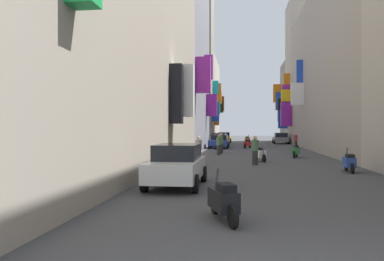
{
  "coord_description": "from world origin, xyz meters",
  "views": [
    {
      "loc": [
        -1.19,
        -3.56,
        2.05
      ],
      "look_at": [
        -6.25,
        34.42,
        1.81
      ],
      "focal_mm": 35.32,
      "sensor_mm": 36.0,
      "label": 1
    }
  ],
  "objects_px": {
    "parked_car_silver": "(219,139)",
    "parked_car_yellow": "(224,137)",
    "scooter_white": "(260,154)",
    "pedestrian_far_away": "(219,145)",
    "scooter_blue": "(349,162)",
    "pedestrian_near_right": "(221,143)",
    "parked_car_grey": "(281,138)",
    "parked_car_white": "(177,164)",
    "scooter_orange": "(247,139)",
    "scooter_green": "(296,151)",
    "pedestrian_near_left": "(255,150)",
    "scooter_red": "(247,144)",
    "pedestrian_mid_street": "(199,150)",
    "pedestrian_crossing": "(295,141)",
    "scooter_black": "(223,200)",
    "parked_car_blue": "(219,141)"
  },
  "relations": [
    {
      "from": "scooter_white",
      "to": "scooter_blue",
      "type": "distance_m",
      "value": 6.47
    },
    {
      "from": "pedestrian_crossing",
      "to": "pedestrian_mid_street",
      "type": "distance_m",
      "value": 16.96
    },
    {
      "from": "parked_car_silver",
      "to": "pedestrian_near_right",
      "type": "xyz_separation_m",
      "value": [
        0.99,
        -13.44,
        0.03
      ]
    },
    {
      "from": "parked_car_silver",
      "to": "scooter_blue",
      "type": "bearing_deg",
      "value": -73.57
    },
    {
      "from": "scooter_red",
      "to": "pedestrian_crossing",
      "type": "height_order",
      "value": "pedestrian_crossing"
    },
    {
      "from": "parked_car_white",
      "to": "pedestrian_near_right",
      "type": "relative_size",
      "value": 2.42
    },
    {
      "from": "parked_car_blue",
      "to": "scooter_white",
      "type": "bearing_deg",
      "value": -77.31
    },
    {
      "from": "scooter_orange",
      "to": "scooter_white",
      "type": "distance_m",
      "value": 31.36
    },
    {
      "from": "parked_car_white",
      "to": "pedestrian_crossing",
      "type": "bearing_deg",
      "value": 72.88
    },
    {
      "from": "parked_car_white",
      "to": "parked_car_yellow",
      "type": "xyz_separation_m",
      "value": [
        -0.27,
        40.81,
        -0.0
      ]
    },
    {
      "from": "scooter_red",
      "to": "pedestrian_near_left",
      "type": "height_order",
      "value": "pedestrian_near_left"
    },
    {
      "from": "parked_car_grey",
      "to": "scooter_white",
      "type": "distance_m",
      "value": 27.53
    },
    {
      "from": "pedestrian_mid_street",
      "to": "scooter_green",
      "type": "bearing_deg",
      "value": 40.86
    },
    {
      "from": "parked_car_yellow",
      "to": "scooter_green",
      "type": "relative_size",
      "value": 2.32
    },
    {
      "from": "pedestrian_near_left",
      "to": "pedestrian_far_away",
      "type": "height_order",
      "value": "pedestrian_near_left"
    },
    {
      "from": "parked_car_blue",
      "to": "pedestrian_far_away",
      "type": "distance_m",
      "value": 9.97
    },
    {
      "from": "parked_car_blue",
      "to": "parked_car_white",
      "type": "height_order",
      "value": "parked_car_white"
    },
    {
      "from": "scooter_orange",
      "to": "parked_car_yellow",
      "type": "bearing_deg",
      "value": -163.79
    },
    {
      "from": "parked_car_yellow",
      "to": "scooter_green",
      "type": "bearing_deg",
      "value": -76.92
    },
    {
      "from": "pedestrian_near_left",
      "to": "pedestrian_crossing",
      "type": "bearing_deg",
      "value": 74.44
    },
    {
      "from": "scooter_white",
      "to": "pedestrian_near_left",
      "type": "bearing_deg",
      "value": -99.68
    },
    {
      "from": "scooter_orange",
      "to": "scooter_black",
      "type": "bearing_deg",
      "value": -91.44
    },
    {
      "from": "parked_car_blue",
      "to": "scooter_orange",
      "type": "xyz_separation_m",
      "value": [
        3.11,
        16.08,
        -0.26
      ]
    },
    {
      "from": "scooter_red",
      "to": "scooter_orange",
      "type": "bearing_deg",
      "value": 89.2
    },
    {
      "from": "parked_car_yellow",
      "to": "scooter_green",
      "type": "height_order",
      "value": "parked_car_yellow"
    },
    {
      "from": "pedestrian_crossing",
      "to": "pedestrian_near_left",
      "type": "relative_size",
      "value": 0.98
    },
    {
      "from": "pedestrian_crossing",
      "to": "scooter_blue",
      "type": "bearing_deg",
      "value": -90.28
    },
    {
      "from": "scooter_red",
      "to": "scooter_white",
      "type": "distance_m",
      "value": 15.33
    },
    {
      "from": "scooter_red",
      "to": "parked_car_yellow",
      "type": "bearing_deg",
      "value": 101.57
    },
    {
      "from": "scooter_white",
      "to": "pedestrian_mid_street",
      "type": "xyz_separation_m",
      "value": [
        -3.59,
        -1.87,
        0.33
      ]
    },
    {
      "from": "pedestrian_near_right",
      "to": "scooter_orange",
      "type": "bearing_deg",
      "value": 84.11
    },
    {
      "from": "parked_car_silver",
      "to": "scooter_black",
      "type": "height_order",
      "value": "parked_car_silver"
    },
    {
      "from": "scooter_white",
      "to": "pedestrian_far_away",
      "type": "height_order",
      "value": "pedestrian_far_away"
    },
    {
      "from": "scooter_black",
      "to": "pedestrian_crossing",
      "type": "height_order",
      "value": "pedestrian_crossing"
    },
    {
      "from": "scooter_red",
      "to": "pedestrian_near_left",
      "type": "relative_size",
      "value": 1.16
    },
    {
      "from": "scooter_orange",
      "to": "scooter_white",
      "type": "bearing_deg",
      "value": -89.4
    },
    {
      "from": "scooter_orange",
      "to": "pedestrian_crossing",
      "type": "xyz_separation_m",
      "value": [
        4.27,
        -18.03,
        0.32
      ]
    },
    {
      "from": "scooter_green",
      "to": "pedestrian_mid_street",
      "type": "relative_size",
      "value": 1.16
    },
    {
      "from": "parked_car_silver",
      "to": "parked_car_yellow",
      "type": "distance_m",
      "value": 9.64
    },
    {
      "from": "scooter_blue",
      "to": "pedestrian_near_right",
      "type": "xyz_separation_m",
      "value": [
        -6.66,
        12.51,
        0.35
      ]
    },
    {
      "from": "scooter_orange",
      "to": "scooter_green",
      "type": "distance_m",
      "value": 28.02
    },
    {
      "from": "scooter_blue",
      "to": "pedestrian_near_left",
      "type": "height_order",
      "value": "pedestrian_near_left"
    },
    {
      "from": "pedestrian_near_right",
      "to": "scooter_black",
      "type": "bearing_deg",
      "value": -86.67
    },
    {
      "from": "parked_car_silver",
      "to": "scooter_orange",
      "type": "xyz_separation_m",
      "value": [
        3.47,
        10.6,
        -0.32
      ]
    },
    {
      "from": "parked_car_grey",
      "to": "pedestrian_near_right",
      "type": "xyz_separation_m",
      "value": [
        -6.75,
        -19.94,
        0.05
      ]
    },
    {
      "from": "scooter_white",
      "to": "parked_car_grey",
      "type": "bearing_deg",
      "value": 81.77
    },
    {
      "from": "parked_car_white",
      "to": "pedestrian_crossing",
      "type": "distance_m",
      "value": 24.84
    },
    {
      "from": "scooter_red",
      "to": "pedestrian_mid_street",
      "type": "xyz_separation_m",
      "value": [
        -3.04,
        -17.19,
        0.33
      ]
    },
    {
      "from": "parked_car_blue",
      "to": "scooter_green",
      "type": "distance_m",
      "value": 13.24
    },
    {
      "from": "pedestrian_crossing",
      "to": "pedestrian_far_away",
      "type": "distance_m",
      "value": 10.5
    }
  ]
}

